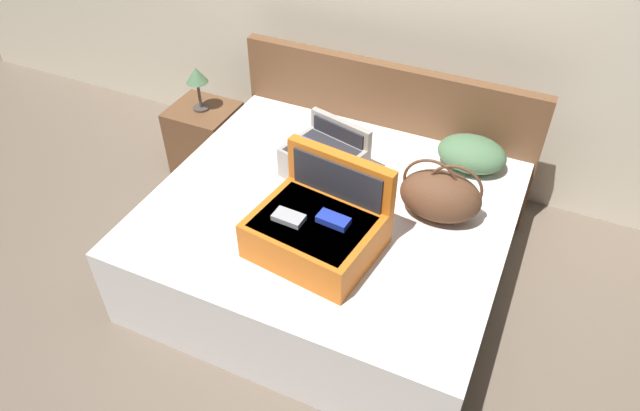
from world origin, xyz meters
name	(u,v)px	position (x,y,z in m)	size (l,w,h in m)	color
ground_plane	(300,320)	(0.00, 0.00, 0.00)	(12.00, 12.00, 0.00)	#6B5B4C
bed	(329,240)	(0.00, 0.40, 0.27)	(1.93, 1.71, 0.54)	silver
headboard	(384,131)	(0.00, 1.30, 0.48)	(1.96, 0.08, 0.97)	brown
hard_case_large	(318,227)	(0.07, 0.08, 0.68)	(0.65, 0.58, 0.45)	#D16619
hard_case_medium	(324,159)	(-0.14, 0.63, 0.66)	(0.49, 0.44, 0.31)	gray
duffel_bag	(440,195)	(0.56, 0.57, 0.68)	(0.44, 0.31, 0.35)	brown
pillow_near_headboard	(472,154)	(0.61, 1.07, 0.64)	(0.40, 0.30, 0.19)	#4C724C
nightstand	(206,139)	(-1.24, 1.01, 0.25)	(0.44, 0.40, 0.50)	brown
table_lamp	(197,78)	(-1.24, 1.01, 0.74)	(0.15, 0.15, 0.31)	#3F3833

